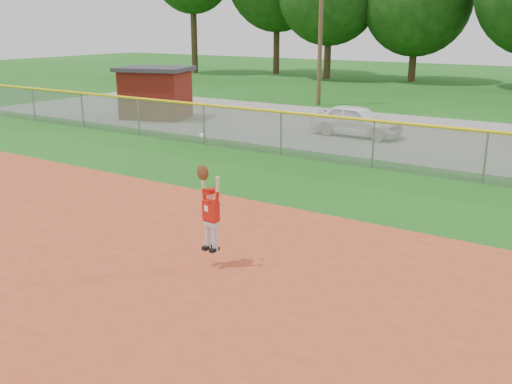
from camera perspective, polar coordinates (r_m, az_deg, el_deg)
ground at (r=10.19m, az=-10.28°, el=-9.18°), size 120.00×120.00×0.00m
parking_strip at (r=23.89m, az=16.90°, el=5.29°), size 44.00×10.00×0.03m
car_white_a at (r=23.26m, az=10.01°, el=7.06°), size 3.69×1.56×1.25m
utility_shed at (r=27.75m, az=-10.01°, el=9.78°), size 3.84×3.37×2.42m
outfield_fence at (r=18.13m, az=11.66°, el=5.07°), size 40.06×0.10×1.55m
power_lines at (r=29.11m, az=23.18°, el=15.85°), size 19.40×0.24×9.00m
ballplayer at (r=10.35m, az=-4.65°, el=-1.69°), size 0.53×0.23×2.16m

